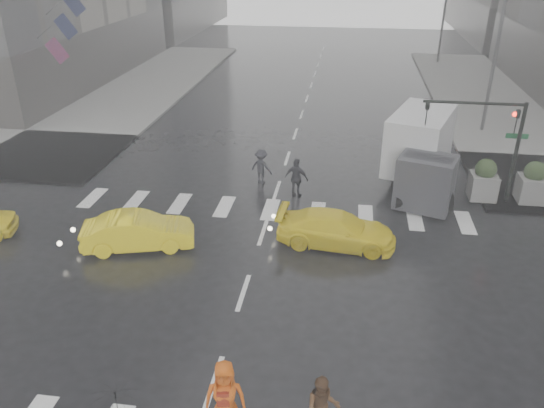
% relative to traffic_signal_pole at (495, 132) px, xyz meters
% --- Properties ---
extents(ground, '(120.00, 120.00, 0.00)m').
position_rel_traffic_signal_pole_xyz_m(ground, '(-9.01, -8.01, -3.22)').
color(ground, black).
rests_on(ground, ground).
extents(sidewalk_nw, '(35.00, 35.00, 0.15)m').
position_rel_traffic_signal_pole_xyz_m(sidewalk_nw, '(-28.51, 9.49, -3.14)').
color(sidewalk_nw, slate).
rests_on(sidewalk_nw, ground).
extents(road_markings, '(18.00, 48.00, 0.01)m').
position_rel_traffic_signal_pole_xyz_m(road_markings, '(-9.01, -8.01, -3.21)').
color(road_markings, silver).
rests_on(road_markings, ground).
extents(traffic_signal_pole, '(4.45, 0.42, 4.50)m').
position_rel_traffic_signal_pole_xyz_m(traffic_signal_pole, '(0.00, 0.00, 0.00)').
color(traffic_signal_pole, black).
rests_on(traffic_signal_pole, ground).
extents(street_lamp_near, '(2.15, 0.22, 9.00)m').
position_rel_traffic_signal_pole_xyz_m(street_lamp_near, '(1.86, 9.99, 1.73)').
color(street_lamp_near, '#59595B').
rests_on(street_lamp_near, ground).
extents(street_lamp_far, '(2.15, 0.22, 9.00)m').
position_rel_traffic_signal_pole_xyz_m(street_lamp_far, '(1.86, 29.99, 1.73)').
color(street_lamp_far, '#59595B').
rests_on(street_lamp_far, ground).
extents(planter_west, '(1.10, 1.10, 1.80)m').
position_rel_traffic_signal_pole_xyz_m(planter_west, '(-2.01, 0.19, -2.23)').
color(planter_west, slate).
rests_on(planter_west, ground).
extents(planter_mid, '(1.10, 1.10, 1.80)m').
position_rel_traffic_signal_pole_xyz_m(planter_mid, '(-0.01, 0.19, -2.23)').
color(planter_mid, slate).
rests_on(planter_mid, ground).
extents(planter_east, '(1.10, 1.10, 1.80)m').
position_rel_traffic_signal_pole_xyz_m(planter_east, '(1.99, 0.19, -2.23)').
color(planter_east, slate).
rests_on(planter_east, ground).
extents(flag_cluster, '(2.87, 3.06, 4.69)m').
position_rel_traffic_signal_pole_xyz_m(flag_cluster, '(-24.09, 10.49, 2.42)').
color(flag_cluster, '#59595B').
rests_on(flag_cluster, ground).
extents(pedestrian_brown, '(0.89, 0.74, 1.66)m').
position_rel_traffic_signal_pole_xyz_m(pedestrian_brown, '(-6.16, -13.14, -2.39)').
color(pedestrian_brown, '#442B18').
rests_on(pedestrian_brown, ground).
extents(pedestrian_orange, '(1.05, 0.78, 1.96)m').
position_rel_traffic_signal_pole_xyz_m(pedestrian_orange, '(-8.36, -13.31, -2.24)').
color(pedestrian_orange, '#C24B0D').
rests_on(pedestrian_orange, ground).
extents(pedestrian_far_a, '(1.22, 0.95, 1.83)m').
position_rel_traffic_signal_pole_xyz_m(pedestrian_far_a, '(-8.05, -0.61, -2.30)').
color(pedestrian_far_a, black).
rests_on(pedestrian_far_a, ground).
extents(pedestrian_far_b, '(1.21, 0.95, 1.65)m').
position_rel_traffic_signal_pole_xyz_m(pedestrian_far_b, '(-9.84, 0.70, -2.39)').
color(pedestrian_far_b, black).
rests_on(pedestrian_far_b, ground).
extents(taxi_mid, '(4.27, 2.46, 1.33)m').
position_rel_traffic_signal_pole_xyz_m(taxi_mid, '(-13.37, -5.75, -2.55)').
color(taxi_mid, yellow).
rests_on(taxi_mid, ground).
extents(taxi_rear, '(4.02, 2.07, 1.28)m').
position_rel_traffic_signal_pole_xyz_m(taxi_rear, '(-6.16, -4.48, -2.58)').
color(taxi_rear, yellow).
rests_on(taxi_rear, ground).
extents(box_truck, '(2.34, 6.23, 3.31)m').
position_rel_traffic_signal_pole_xyz_m(box_truck, '(-2.62, 1.34, -1.45)').
color(box_truck, silver).
rests_on(box_truck, ground).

